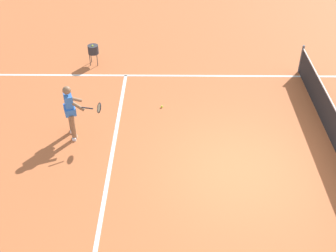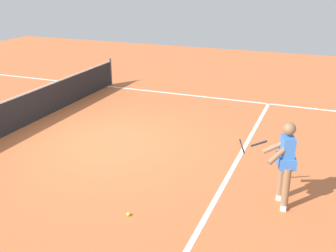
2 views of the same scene
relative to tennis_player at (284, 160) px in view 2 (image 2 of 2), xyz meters
The scene contains 6 objects.
ground_plane 4.60m from the tennis_player, 72.61° to the left, with size 27.81×27.81×0.00m, color #C66638.
service_line_marking 1.94m from the tennis_player, 39.39° to the left, with size 9.28×0.10×0.01m, color white.
sideline_right_marking 7.43m from the tennis_player, 35.75° to the left, with size 0.10×19.39×0.01m, color white.
court_net 7.08m from the tennis_player, 78.98° to the left, with size 9.96×0.08×0.97m.
tennis_player is the anchor object (origin of this frame).
tennis_ball_near 2.85m from the tennis_player, 120.45° to the left, with size 0.07×0.07×0.07m, color #D1E533.
Camera 2 is at (-8.11, -4.82, 3.91)m, focal length 43.99 mm.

